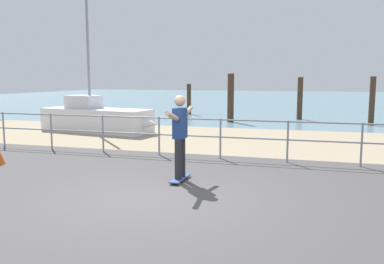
# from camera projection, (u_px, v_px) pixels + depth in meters

# --- Properties ---
(ground_plane) EXTENTS (24.00, 10.00, 0.04)m
(ground_plane) POSITION_uv_depth(u_px,v_px,m) (135.00, 217.00, 6.03)
(ground_plane) COLOR #474444
(ground_plane) RESTS_ON ground
(beach_strip) EXTENTS (24.00, 6.00, 0.04)m
(beach_strip) POSITION_uv_depth(u_px,v_px,m) (234.00, 140.00, 13.64)
(beach_strip) COLOR tan
(beach_strip) RESTS_ON ground
(sea_surface) EXTENTS (72.00, 50.00, 0.04)m
(sea_surface) POSITION_uv_depth(u_px,v_px,m) (286.00, 99.00, 40.25)
(sea_surface) COLOR slate
(sea_surface) RESTS_ON ground
(railing_fence) EXTENTS (13.40, 0.05, 1.05)m
(railing_fence) POSITION_uv_depth(u_px,v_px,m) (159.00, 130.00, 10.70)
(railing_fence) COLOR gray
(railing_fence) RESTS_ON ground
(sailboat) EXTENTS (5.06, 2.12, 5.30)m
(sailboat) POSITION_uv_depth(u_px,v_px,m) (100.00, 119.00, 15.45)
(sailboat) COLOR silver
(sailboat) RESTS_ON ground
(skateboard) EXTENTS (0.21, 0.80, 0.08)m
(skateboard) POSITION_uv_depth(u_px,v_px,m) (180.00, 178.00, 8.08)
(skateboard) COLOR #334C8C
(skateboard) RESTS_ON ground
(skateboarder) EXTENTS (0.22, 1.45, 1.65)m
(skateboarder) POSITION_uv_depth(u_px,v_px,m) (180.00, 131.00, 7.95)
(skateboarder) COLOR #26262B
(skateboarder) RESTS_ON skateboard
(groyne_post_0) EXTENTS (0.24, 0.24, 1.74)m
(groyne_post_0) POSITION_uv_depth(u_px,v_px,m) (189.00, 99.00, 22.99)
(groyne_post_0) COLOR #422D1E
(groyne_post_0) RESTS_ON ground
(groyne_post_1) EXTENTS (0.30, 0.30, 2.28)m
(groyne_post_1) POSITION_uv_depth(u_px,v_px,m) (231.00, 98.00, 18.85)
(groyne_post_1) COLOR #422D1E
(groyne_post_1) RESTS_ON ground
(groyne_post_2) EXTENTS (0.27, 0.27, 2.12)m
(groyne_post_2) POSITION_uv_depth(u_px,v_px,m) (300.00, 99.00, 20.02)
(groyne_post_2) COLOR #422D1E
(groyne_post_2) RESTS_ON ground
(groyne_post_3) EXTENTS (0.24, 0.24, 2.14)m
(groyne_post_3) POSITION_uv_depth(u_px,v_px,m) (372.00, 101.00, 17.49)
(groyne_post_3) COLOR #422D1E
(groyne_post_3) RESTS_ON ground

